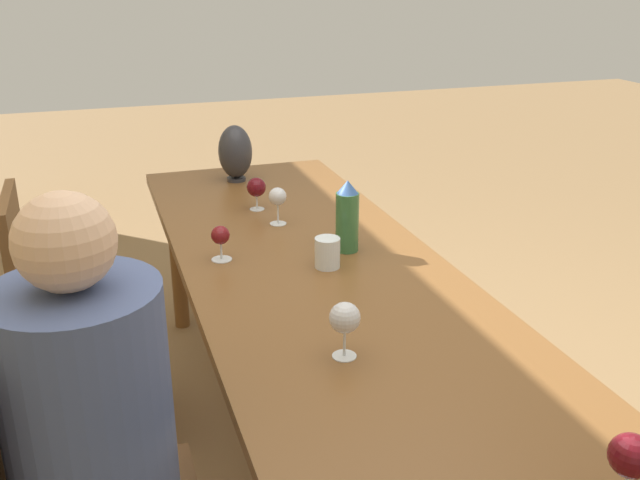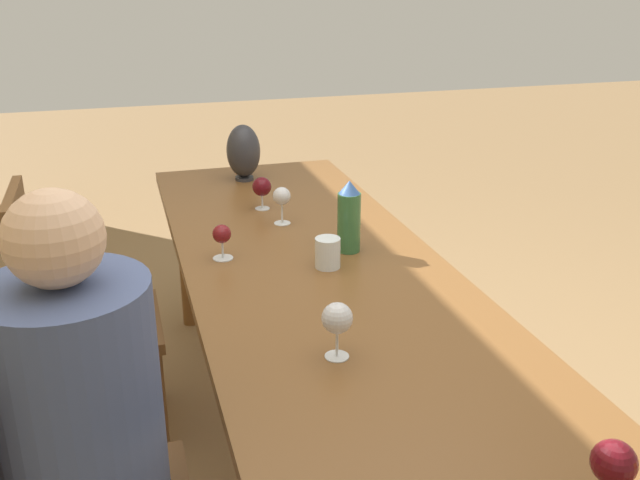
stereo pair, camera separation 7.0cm
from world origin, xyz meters
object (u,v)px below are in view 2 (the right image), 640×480
wine_glass_4 (222,235)px  wine_glass_5 (282,197)px  vase (243,152)px  wine_glass_2 (262,187)px  water_bottle (349,217)px  wine_glass_1 (337,319)px  wine_glass_3 (614,464)px  person_near (90,442)px  chair_far (71,314)px  water_tumbler (328,253)px

wine_glass_4 → wine_glass_5: 0.37m
vase → wine_glass_2: (-0.41, 0.01, -0.04)m
vase → wine_glass_2: bearing=179.1°
water_bottle → wine_glass_1: bearing=159.2°
wine_glass_3 → person_near: person_near is taller
water_bottle → wine_glass_5: (0.32, 0.15, -0.02)m
wine_glass_1 → chair_far: bearing=36.9°
water_bottle → chair_far: water_bottle is taller
wine_glass_1 → chair_far: chair_far is taller
water_tumbler → wine_glass_1: size_ratio=0.67×
wine_glass_2 → wine_glass_4: (-0.45, 0.23, -0.01)m
chair_far → water_tumbler: bearing=-114.2°
wine_glass_1 → wine_glass_2: (1.14, -0.06, -0.01)m
vase → person_near: bearing=158.3°
chair_far → wine_glass_5: bearing=-84.9°
water_tumbler → wine_glass_3: bearing=-172.7°
wine_glass_2 → wine_glass_3: wine_glass_3 is taller
water_bottle → wine_glass_1: water_bottle is taller
wine_glass_3 → wine_glass_5: size_ratio=1.08×
vase → chair_far: vase is taller
wine_glass_5 → chair_far: 0.83m
water_bottle → chair_far: (0.25, 0.91, -0.34)m
water_bottle → wine_glass_5: size_ratio=1.75×
vase → wine_glass_5: 0.59m
wine_glass_2 → chair_far: chair_far is taller
wine_glass_2 → wine_glass_5: 0.19m
wine_glass_3 → wine_glass_5: (1.59, 0.19, -0.01)m
vase → wine_glass_5: (-0.59, -0.03, -0.03)m
water_bottle → water_tumbler: size_ratio=2.50×
water_bottle → wine_glass_1: (-0.64, 0.24, -0.01)m
wine_glass_1 → wine_glass_2: 1.14m
wine_glass_2 → wine_glass_3: (-1.77, -0.23, 0.02)m
person_near → chair_far: bearing=5.2°
vase → wine_glass_3: bearing=-174.2°
wine_glass_4 → person_near: bearing=151.5°
wine_glass_5 → person_near: (-1.03, 0.67, -0.18)m
chair_far → wine_glass_3: bearing=-148.0°
vase → wine_glass_5: bearing=-177.3°
water_tumbler → vase: bearing=4.0°
vase → wine_glass_5: size_ratio=1.77×
person_near → wine_glass_3: bearing=-123.1°
wine_glass_5 → wine_glass_2: bearing=10.7°
water_bottle → wine_glass_4: 0.41m
wine_glass_3 → person_near: size_ratio=0.12×
wine_glass_2 → person_near: 1.38m
water_tumbler → chair_far: 0.92m
wine_glass_2 → wine_glass_4: wine_glass_2 is taller
vase → wine_glass_5: vase is taller
vase → water_tumbler: bearing=-176.0°
chair_far → water_bottle: bearing=-105.3°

